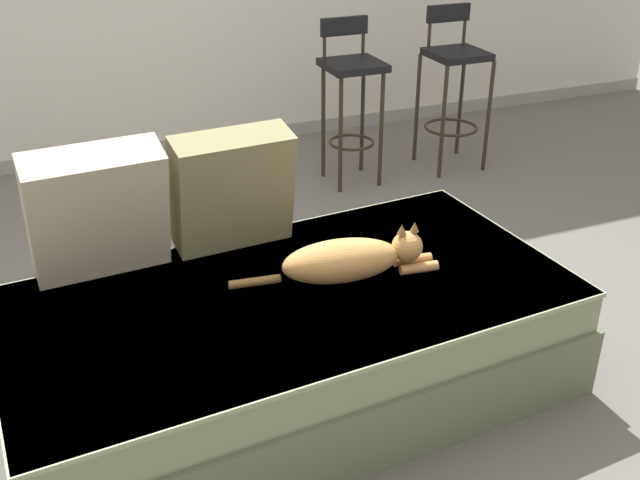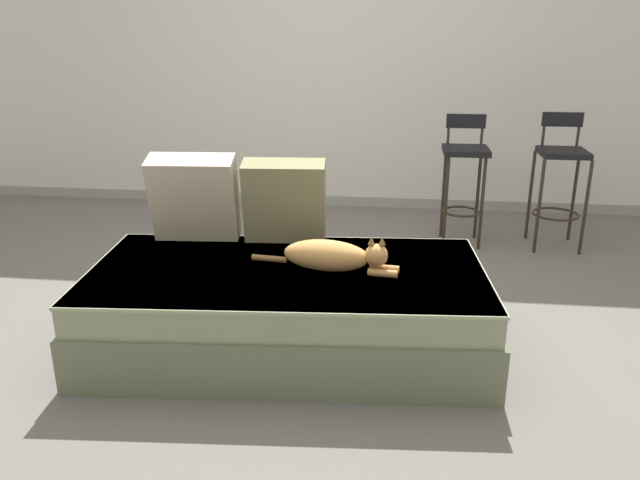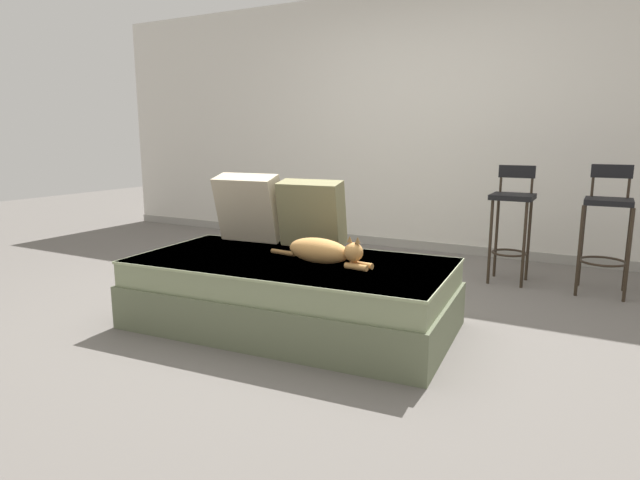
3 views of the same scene
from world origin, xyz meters
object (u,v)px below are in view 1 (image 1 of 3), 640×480
Objects in this scene: bar_stool_near_window at (351,86)px; bar_stool_by_doorway at (454,78)px; throw_pillow_corner at (97,212)px; couch at (291,341)px; throw_pillow_middle at (232,190)px; cat at (350,259)px.

bar_stool_by_doorway is at bearing -0.08° from bar_stool_near_window.
bar_stool_near_window reaches higher than throw_pillow_corner.
throw_pillow_middle is (-0.08, 0.40, 0.44)m from couch.
bar_stool_by_doorway reaches higher than throw_pillow_corner.
couch is 4.16× the size of throw_pillow_corner.
throw_pillow_corner is (-0.56, 0.36, 0.45)m from couch.
throw_pillow_corner is at bearing -148.62° from bar_stool_by_doorway.
cat is (0.79, -0.36, -0.17)m from throw_pillow_corner.
throw_pillow_middle is at bearing 4.12° from throw_pillow_corner.
bar_stool_by_doorway is at bearing 45.84° from couch.
throw_pillow_corner is 0.51× the size of bar_stool_by_doorway.
cat is at bearing -24.39° from throw_pillow_corner.
couch is at bearing -134.16° from bar_stool_by_doorway.
cat reaches higher than couch.
bar_stool_near_window is at bearing 41.06° from throw_pillow_corner.
bar_stool_near_window reaches higher than throw_pillow_middle.
bar_stool_near_window is (1.09, 1.33, -0.08)m from throw_pillow_middle.
bar_stool_near_window is at bearing 65.52° from cat.
cat is 0.79× the size of bar_stool_near_window.
bar_stool_by_doorway reaches higher than throw_pillow_middle.
couch is 0.81m from throw_pillow_corner.
bar_stool_by_doorway is at bearing 31.38° from throw_pillow_corner.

